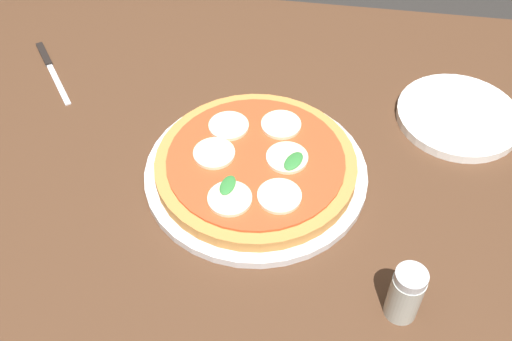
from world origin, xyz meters
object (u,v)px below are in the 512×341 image
Objects in this scene: serving_tray at (256,172)px; knife at (49,65)px; plate_white at (458,116)px; dining_table at (214,234)px; pepper_shaker at (406,294)px; pizza at (256,164)px.

serving_tray reaches higher than knife.
plate_white reaches higher than knife.
pepper_shaker is (-0.25, 0.15, 0.14)m from dining_table.
dining_table is 0.40m from knife.
plate_white reaches higher than dining_table.
pizza is at bearing -42.85° from pepper_shaker.
pizza is 1.50× the size of plate_white.
plate_white is 0.66m from knife.
plate_white is (-0.28, -0.16, 0.00)m from serving_tray.
plate_white is 0.35m from pepper_shaker.
pizza is 0.32m from plate_white.
pizza is 0.42m from knife.
pepper_shaker reaches higher than serving_tray.
serving_tray is 1.67× the size of plate_white.
pizza is at bearing 32.30° from serving_tray.
serving_tray is 0.27m from pepper_shaker.
knife is at bearing -26.71° from pizza.
serving_tray is 0.32m from plate_white.
plate_white is 1.27× the size of knife.
dining_table is 6.37× the size of plate_white.
serving_tray is at bearing 153.36° from knife.
plate_white is 2.35× the size of pepper_shaker.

